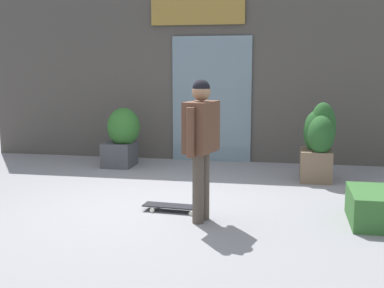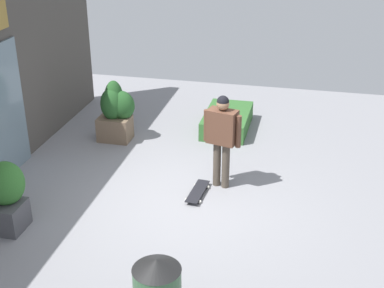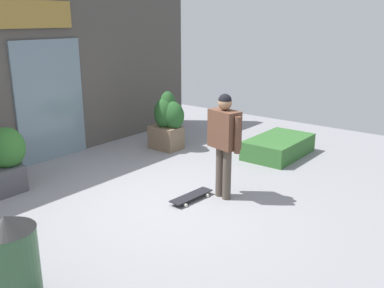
# 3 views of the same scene
# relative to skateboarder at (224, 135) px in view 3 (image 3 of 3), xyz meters

# --- Properties ---
(ground_plane) EXTENTS (12.00, 12.00, 0.00)m
(ground_plane) POSITION_rel_skateboarder_xyz_m (-0.66, 0.58, -0.99)
(ground_plane) COLOR gray
(building_facade) EXTENTS (8.34, 0.31, 3.47)m
(building_facade) POSITION_rel_skateboarder_xyz_m (-0.65, 3.86, 0.73)
(building_facade) COLOR #4C4742
(building_facade) RESTS_ON ground_plane
(skateboarder) EXTENTS (0.37, 0.64, 1.62)m
(skateboarder) POSITION_rel_skateboarder_xyz_m (0.00, 0.00, 0.00)
(skateboarder) COLOR #4C4238
(skateboarder) RESTS_ON ground_plane
(skateboard) EXTENTS (0.79, 0.30, 0.08)m
(skateboard) POSITION_rel_skateboarder_xyz_m (-0.39, 0.32, -0.93)
(skateboard) COLOR black
(skateboard) RESTS_ON ground_plane
(planter_box_left) EXTENTS (0.52, 0.73, 1.22)m
(planter_box_left) POSITION_rel_skateboarder_xyz_m (1.42, 2.38, -0.38)
(planter_box_left) COLOR brown
(planter_box_left) RESTS_ON ground_plane
(planter_box_right) EXTENTS (0.64, 0.63, 1.04)m
(planter_box_right) POSITION_rel_skateboarder_xyz_m (-1.93, 2.90, -0.44)
(planter_box_right) COLOR #47474C
(planter_box_right) RESTS_ON ground_plane
(trash_bin) EXTENTS (0.55, 0.55, 0.95)m
(trash_bin) POSITION_rel_skateboarder_xyz_m (-3.41, 0.12, -0.52)
(trash_bin) COLOR #335938
(trash_bin) RESTS_ON ground_plane
(hedge_ledge) EXTENTS (1.53, 0.90, 0.37)m
(hedge_ledge) POSITION_rel_skateboarder_xyz_m (2.43, 0.30, -0.81)
(hedge_ledge) COLOR #33662D
(hedge_ledge) RESTS_ON ground_plane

